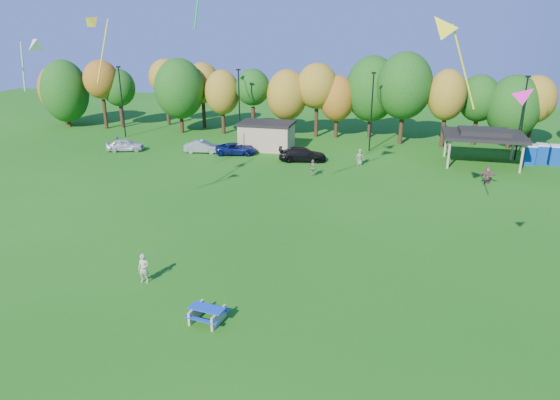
% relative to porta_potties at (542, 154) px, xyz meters
% --- Properties ---
extents(ground, '(160.00, 160.00, 0.00)m').
position_rel_porta_potties_xyz_m(ground, '(-20.27, -38.45, -1.10)').
color(ground, '#19600F').
rests_on(ground, ground).
extents(tree_line, '(93.57, 10.55, 11.15)m').
position_rel_porta_potties_xyz_m(tree_line, '(-21.30, 7.06, 4.82)').
color(tree_line, black).
rests_on(tree_line, ground).
extents(lamp_posts, '(64.50, 0.25, 9.09)m').
position_rel_porta_potties_xyz_m(lamp_posts, '(-18.27, 1.55, 3.80)').
color(lamp_posts, black).
rests_on(lamp_posts, ground).
extents(utility_building, '(6.30, 4.30, 3.25)m').
position_rel_porta_potties_xyz_m(utility_building, '(-30.27, -0.45, 0.54)').
color(utility_building, tan).
rests_on(utility_building, ground).
extents(pavilion, '(8.20, 6.20, 3.77)m').
position_rel_porta_potties_xyz_m(pavilion, '(-6.27, -1.45, 2.13)').
color(pavilion, tan).
rests_on(pavilion, ground).
extents(porta_potties, '(3.75, 1.83, 2.18)m').
position_rel_porta_potties_xyz_m(porta_potties, '(0.00, 0.00, 0.00)').
color(porta_potties, '#0B3993').
rests_on(porta_potties, ground).
extents(picnic_table, '(2.01, 1.74, 0.79)m').
position_rel_porta_potties_xyz_m(picnic_table, '(-23.59, -36.32, -0.64)').
color(picnic_table, tan).
rests_on(picnic_table, ground).
extents(kite_flyer, '(0.70, 0.49, 1.81)m').
position_rel_porta_potties_xyz_m(kite_flyer, '(-28.68, -33.42, -0.19)').
color(kite_flyer, '#C4B793').
rests_on(kite_flyer, ground).
extents(car_a, '(4.58, 3.02, 1.45)m').
position_rel_porta_potties_xyz_m(car_a, '(-46.24, -5.36, -0.37)').
color(car_a, silver).
rests_on(car_a, ground).
extents(car_b, '(4.32, 2.09, 1.37)m').
position_rel_porta_potties_xyz_m(car_b, '(-37.09, -3.92, -0.41)').
color(car_b, gray).
rests_on(car_b, ground).
extents(car_c, '(5.07, 3.19, 1.31)m').
position_rel_porta_potties_xyz_m(car_c, '(-33.01, -3.78, -0.44)').
color(car_c, navy).
rests_on(car_c, ground).
extents(car_d, '(5.51, 3.12, 1.51)m').
position_rel_porta_potties_xyz_m(car_d, '(-25.03, -4.77, -0.34)').
color(car_d, black).
rests_on(car_d, ground).
extents(far_person_0, '(1.17, 1.11, 1.59)m').
position_rel_porta_potties_xyz_m(far_person_0, '(-37.11, -3.92, -0.30)').
color(far_person_0, teal).
rests_on(far_person_0, ground).
extents(far_person_1, '(0.96, 1.00, 1.62)m').
position_rel_porta_potties_xyz_m(far_person_1, '(-47.46, -4.99, -0.29)').
color(far_person_1, '#486D9E').
rests_on(far_person_1, ground).
extents(far_person_2, '(1.00, 0.97, 1.68)m').
position_rel_porta_potties_xyz_m(far_person_2, '(-22.92, -10.12, -0.26)').
color(far_person_2, '#748954').
rests_on(far_person_2, ground).
extents(far_person_3, '(0.90, 0.63, 1.75)m').
position_rel_porta_potties_xyz_m(far_person_3, '(-18.79, -4.92, -0.22)').
color(far_person_3, gray).
rests_on(far_person_3, ground).
extents(far_person_4, '(1.64, 0.80, 1.69)m').
position_rel_porta_potties_xyz_m(far_person_4, '(-6.55, -8.69, -0.25)').
color(far_person_4, '#953E59').
rests_on(far_person_4, ground).
extents(kite_2, '(3.42, 1.58, 5.58)m').
position_rel_porta_potties_xyz_m(kite_2, '(-13.03, -25.59, 13.10)').
color(kite_2, '#FFF21A').
extents(kite_7, '(1.99, 1.72, 3.43)m').
position_rel_porta_potties_xyz_m(kite_7, '(-35.76, -30.75, 12.16)').
color(kite_7, silver).
extents(kite_12, '(1.15, 0.91, 1.07)m').
position_rel_porta_potties_xyz_m(kite_12, '(-10.02, -34.90, 10.65)').
color(kite_12, '#F10D97').
extents(kite_15, '(1.42, 3.07, 5.28)m').
position_rel_porta_potties_xyz_m(kite_15, '(-37.35, -22.28, 13.32)').
color(kite_15, yellow).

